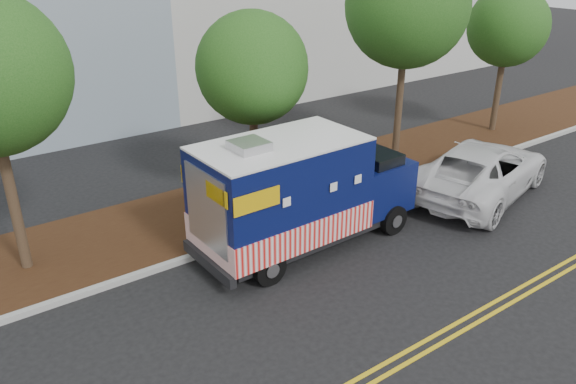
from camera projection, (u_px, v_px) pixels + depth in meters
ground at (308, 250)px, 15.27m from camera, size 120.00×120.00×0.00m
curb at (279, 228)px, 16.28m from camera, size 120.00×0.18×0.15m
mulch_strip at (241, 202)px, 17.83m from camera, size 120.00×4.00×0.15m
centerline_near at (435, 335)px, 11.98m from camera, size 120.00×0.10×0.01m
centerline_far at (444, 342)px, 11.79m from camera, size 120.00×0.10×0.01m
tree_b at (252, 68)px, 16.56m from camera, size 3.36×3.36×5.92m
tree_c at (407, 6)px, 19.22m from camera, size 4.30×4.30×7.79m
tree_d at (508, 27)px, 22.62m from camera, size 3.23×3.23×6.11m
sign_post at (217, 204)px, 15.13m from camera, size 0.06×0.06×2.40m
food_truck at (298, 196)px, 14.86m from camera, size 6.42×2.55×3.35m
white_car at (480, 170)px, 18.25m from camera, size 6.72×4.36×1.72m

